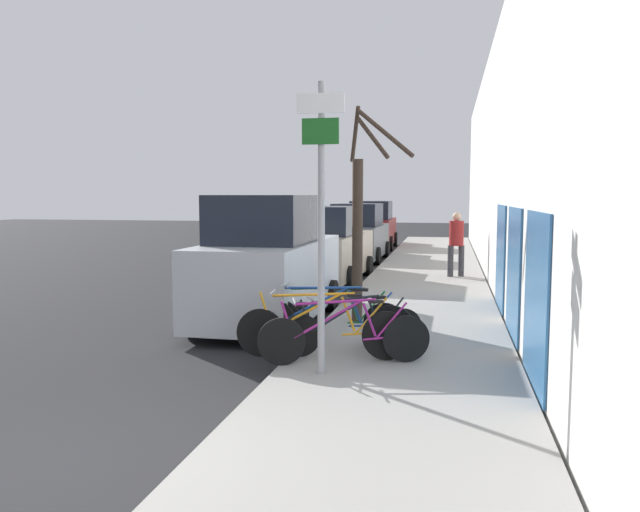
# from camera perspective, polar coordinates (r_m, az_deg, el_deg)

# --- Properties ---
(ground_plane) EXTENTS (80.00, 80.00, 0.00)m
(ground_plane) POSITION_cam_1_polar(r_m,az_deg,el_deg) (16.16, 0.16, -3.04)
(ground_plane) COLOR black
(sidewalk_curb) EXTENTS (3.20, 32.00, 0.15)m
(sidewalk_curb) POSITION_cam_1_polar(r_m,az_deg,el_deg) (18.61, 9.78, -1.75)
(sidewalk_curb) COLOR gray
(sidewalk_curb) RESTS_ON ground
(building_facade) EXTENTS (0.23, 32.00, 6.50)m
(building_facade) POSITION_cam_1_polar(r_m,az_deg,el_deg) (18.44, 15.43, 7.89)
(building_facade) COLOR silver
(building_facade) RESTS_ON ground
(signpost) EXTENTS (0.60, 0.11, 3.66)m
(signpost) POSITION_cam_1_polar(r_m,az_deg,el_deg) (7.79, 0.10, 3.98)
(signpost) COLOR #939399
(signpost) RESTS_ON sidewalk_curb
(bicycle_0) EXTENTS (2.25, 0.78, 0.89)m
(bicycle_0) POSITION_cam_1_polar(r_m,az_deg,el_deg) (8.47, 2.25, -7.31)
(bicycle_0) COLOR black
(bicycle_0) RESTS_ON sidewalk_curb
(bicycle_1) EXTENTS (2.44, 0.44, 0.95)m
(bicycle_1) POSITION_cam_1_polar(r_m,az_deg,el_deg) (8.73, 0.27, -6.79)
(bicycle_1) COLOR black
(bicycle_1) RESTS_ON sidewalk_curb
(bicycle_2) EXTENTS (1.92, 1.10, 0.83)m
(bicycle_2) POSITION_cam_1_polar(r_m,az_deg,el_deg) (9.08, 3.07, -6.58)
(bicycle_2) COLOR black
(bicycle_2) RESTS_ON sidewalk_curb
(bicycle_3) EXTENTS (2.49, 0.44, 0.94)m
(bicycle_3) POSITION_cam_1_polar(r_m,az_deg,el_deg) (9.35, 1.04, -5.96)
(bicycle_3) COLOR black
(bicycle_3) RESTS_ON sidewalk_curb
(bicycle_4) EXTENTS (2.27, 0.44, 0.90)m
(bicycle_4) POSITION_cam_1_polar(r_m,az_deg,el_deg) (9.62, 1.09, -5.74)
(bicycle_4) COLOR black
(bicycle_4) RESTS_ON sidewalk_curb
(parked_car_0) EXTENTS (2.09, 4.46, 2.43)m
(parked_car_0) POSITION_cam_1_polar(r_m,az_deg,el_deg) (11.78, -4.72, -0.87)
(parked_car_0) COLOR #B2B7BC
(parked_car_0) RESTS_ON ground
(parked_car_1) EXTENTS (2.18, 4.51, 2.11)m
(parked_car_1) POSITION_cam_1_polar(r_m,az_deg,el_deg) (17.64, 0.72, 0.83)
(parked_car_1) COLOR gray
(parked_car_1) RESTS_ON ground
(parked_car_2) EXTENTS (2.06, 4.38, 2.12)m
(parked_car_2) POSITION_cam_1_polar(r_m,az_deg,el_deg) (23.17, 3.51, 1.96)
(parked_car_2) COLOR #51565B
(parked_car_2) RESTS_ON ground
(parked_car_3) EXTENTS (2.17, 4.66, 2.16)m
(parked_car_3) POSITION_cam_1_polar(r_m,az_deg,el_deg) (28.53, 4.76, 2.68)
(parked_car_3) COLOR maroon
(parked_car_3) RESTS_ON ground
(pedestrian_near) EXTENTS (0.46, 0.40, 1.80)m
(pedestrian_near) POSITION_cam_1_polar(r_m,az_deg,el_deg) (17.81, 12.35, 1.48)
(pedestrian_near) COLOR #333338
(pedestrian_near) RESTS_ON sidewalk_curb
(street_tree) EXTENTS (1.27, 1.34, 3.84)m
(street_tree) POSITION_cam_1_polar(r_m,az_deg,el_deg) (11.08, 3.65, 2.89)
(street_tree) COLOR #3D2D23
(street_tree) RESTS_ON sidewalk_curb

